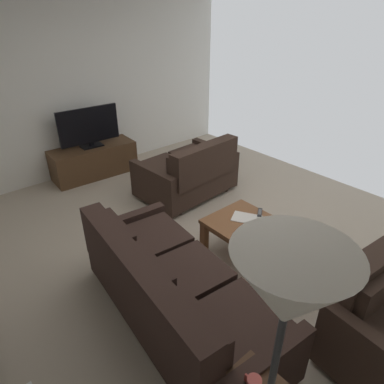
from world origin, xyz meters
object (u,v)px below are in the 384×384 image
object	(u,v)px
tv_stand	(94,161)
flat_tv	(89,127)
loose_magazine	(247,218)
loveseat_near	(189,172)
tv_remote	(260,213)
book_stack	(272,242)
coffee_table	(260,236)
floor_lamp	(285,308)
sofa_main	(171,292)

from	to	relation	value
tv_stand	flat_tv	bearing A→B (deg)	-117.12
tv_stand	loose_magazine	distance (m)	2.83
loveseat_near	flat_tv	distance (m)	1.68
flat_tv	tv_remote	world-z (taller)	flat_tv
loveseat_near	tv_stand	xyz separation A→B (m)	(1.47, 0.71, -0.11)
book_stack	loose_magazine	xyz separation A→B (m)	(0.45, -0.17, -0.03)
coffee_table	tv_remote	xyz separation A→B (m)	(0.21, -0.25, 0.07)
loose_magazine	loveseat_near	bearing A→B (deg)	46.33
flat_tv	loose_magazine	size ratio (longest dim) A/B	3.05
loveseat_near	floor_lamp	world-z (taller)	floor_lamp
tv_remote	book_stack	bearing A→B (deg)	140.40
floor_lamp	sofa_main	bearing A→B (deg)	-19.61
sofa_main	floor_lamp	bearing A→B (deg)	160.39
coffee_table	tv_stand	bearing A→B (deg)	5.62
floor_lamp	flat_tv	size ratio (longest dim) A/B	1.89
sofa_main	loose_magazine	xyz separation A→B (m)	(0.27, -1.20, 0.05)
floor_lamp	book_stack	size ratio (longest dim) A/B	5.64
floor_lamp	tv_remote	distance (m)	2.57
floor_lamp	book_stack	world-z (taller)	floor_lamp
tv_stand	tv_remote	xyz separation A→B (m)	(-2.83, -0.55, 0.17)
flat_tv	book_stack	xyz separation A→B (m)	(-3.25, -0.20, -0.35)
tv_stand	tv_remote	bearing A→B (deg)	-168.99
sofa_main	book_stack	size ratio (longest dim) A/B	6.60
tv_stand	coffee_table	bearing A→B (deg)	-174.38
loveseat_near	book_stack	distance (m)	1.86
tv_remote	loose_magazine	xyz separation A→B (m)	(0.03, 0.18, -0.01)
sofa_main	book_stack	bearing A→B (deg)	-100.00
tv_stand	loose_magazine	size ratio (longest dim) A/B	4.31
book_stack	flat_tv	bearing A→B (deg)	3.45
loveseat_near	floor_lamp	bearing A→B (deg)	144.98
loveseat_near	flat_tv	bearing A→B (deg)	25.70
coffee_table	flat_tv	bearing A→B (deg)	5.60
sofa_main	tv_stand	xyz separation A→B (m)	(3.07, -0.84, -0.11)
book_stack	loveseat_near	bearing A→B (deg)	-15.92
coffee_table	flat_tv	xyz separation A→B (m)	(3.04, 0.30, 0.45)
loose_magazine	book_stack	bearing A→B (deg)	-140.19
floor_lamp	tv_stand	size ratio (longest dim) A/B	1.34
tv_stand	book_stack	size ratio (longest dim) A/B	4.21
flat_tv	tv_remote	size ratio (longest dim) A/B	5.87
flat_tv	tv_remote	xyz separation A→B (m)	(-2.83, -0.55, -0.37)
loose_magazine	flat_tv	bearing A→B (deg)	68.03
tv_stand	book_stack	bearing A→B (deg)	-176.54
sofa_main	coffee_table	xyz separation A→B (m)	(0.03, -1.14, -0.01)
loveseat_near	tv_remote	distance (m)	1.37
flat_tv	sofa_main	bearing A→B (deg)	164.74
tv_remote	coffee_table	bearing A→B (deg)	130.21
floor_lamp	tv_stand	distance (m)	4.64
coffee_table	loose_magazine	distance (m)	0.26
sofa_main	loveseat_near	xyz separation A→B (m)	(1.60, -1.54, -0.00)
flat_tv	book_stack	distance (m)	3.28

